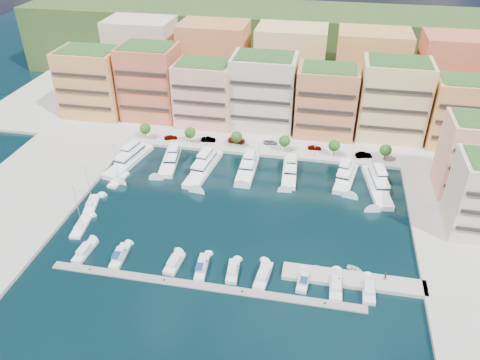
{
  "coord_description": "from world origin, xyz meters",
  "views": [
    {
      "loc": [
        19.5,
        -101.95,
        76.4
      ],
      "look_at": [
        -1.43,
        5.71,
        6.0
      ],
      "focal_mm": 35.0,
      "sensor_mm": 36.0,
      "label": 1
    }
  ],
  "objects": [
    {
      "name": "apartment_1",
      "position": [
        -44.0,
        51.99,
        14.31
      ],
      "size": [
        20.0,
        16.5,
        26.8
      ],
      "color": "#C56E41",
      "rests_on": "north_quay"
    },
    {
      "name": "backblock_0",
      "position": [
        -55.0,
        74.0,
        16.0
      ],
      "size": [
        26.0,
        18.0,
        30.0
      ],
      "primitive_type": "cube",
      "color": "beige",
      "rests_on": "north_quay"
    },
    {
      "name": "yacht_4",
      "position": [
        11.17,
        21.1,
        1.09
      ],
      "size": [
        5.23,
        17.38,
        7.3
      ],
      "color": "white",
      "rests_on": "ground"
    },
    {
      "name": "car_1",
      "position": [
        -18.21,
        35.33,
        1.81
      ],
      "size": [
        5.07,
        2.23,
        1.62
      ],
      "primitive_type": "imported",
      "rotation": [
        0.0,
        0.0,
        1.68
      ],
      "color": "gray",
      "rests_on": "north_quay"
    },
    {
      "name": "tree_2",
      "position": [
        -8.0,
        33.5,
        4.74
      ],
      "size": [
        3.8,
        3.8,
        5.65
      ],
      "color": "#473323",
      "rests_on": "north_quay"
    },
    {
      "name": "apartment_6",
      "position": [
        64.0,
        49.99,
        12.31
      ],
      "size": [
        20.0,
        15.5,
        22.8
      ],
      "color": "#DD9B51",
      "rests_on": "north_quay"
    },
    {
      "name": "yacht_5",
      "position": [
        28.09,
        21.28,
        1.21
      ],
      "size": [
        7.57,
        17.41,
        7.3
      ],
      "color": "white",
      "rests_on": "ground"
    },
    {
      "name": "apartment_0",
      "position": [
        -66.0,
        49.99,
        13.31
      ],
      "size": [
        22.0,
        16.5,
        24.8
      ],
      "color": "#DD9B51",
      "rests_on": "north_quay"
    },
    {
      "name": "hillside",
      "position": [
        0.0,
        110.0,
        0.0
      ],
      "size": [
        240.0,
        40.0,
        58.0
      ],
      "primitive_type": "cube",
      "color": "#263C18",
      "rests_on": "ground"
    },
    {
      "name": "south_pontoon",
      "position": [
        -3.0,
        -30.0,
        0.0
      ],
      "size": [
        72.0,
        2.2,
        0.35
      ],
      "primitive_type": "cube",
      "color": "gray",
      "rests_on": "ground"
    },
    {
      "name": "sailboat_2",
      "position": [
        -39.09,
        7.29,
        0.32
      ],
      "size": [
        3.71,
        8.96,
        13.2
      ],
      "color": "white",
      "rests_on": "ground"
    },
    {
      "name": "yacht_0",
      "position": [
        -40.01,
        18.8,
        1.21
      ],
      "size": [
        9.12,
        22.8,
        7.3
      ],
      "color": "white",
      "rests_on": "ground"
    },
    {
      "name": "sailboat_1",
      "position": [
        -41.27,
        -6.1,
        0.31
      ],
      "size": [
        4.77,
        9.49,
        13.2
      ],
      "color": "white",
      "rests_on": "ground"
    },
    {
      "name": "tree_4",
      "position": [
        24.0,
        33.5,
        4.74
      ],
      "size": [
        3.8,
        3.8,
        5.65
      ],
      "color": "#473323",
      "rests_on": "north_quay"
    },
    {
      "name": "tree_0",
      "position": [
        -40.0,
        33.5,
        4.74
      ],
      "size": [
        3.8,
        3.8,
        5.65
      ],
      "color": "#473323",
      "rests_on": "north_quay"
    },
    {
      "name": "backblock_3",
      "position": [
        35.0,
        74.0,
        16.0
      ],
      "size": [
        26.0,
        18.0,
        30.0
      ],
      "primitive_type": "cube",
      "color": "#DD9B51",
      "rests_on": "north_quay"
    },
    {
      "name": "person_1",
      "position": [
        36.74,
        -20.96,
        1.95
      ],
      "size": [
        1.14,
        1.03,
        1.9
      ],
      "primitive_type": "imported",
      "rotation": [
        0.0,
        0.0,
        3.56
      ],
      "color": "#46322A",
      "rests_on": "finger_pier"
    },
    {
      "name": "car_5",
      "position": [
        33.61,
        34.36,
        1.86
      ],
      "size": [
        5.49,
        3.03,
        1.72
      ],
      "primitive_type": "imported",
      "rotation": [
        0.0,
        0.0,
        1.82
      ],
      "color": "gray",
      "rests_on": "north_quay"
    },
    {
      "name": "cruiser_5",
      "position": [
        2.76,
        -24.58,
        0.55
      ],
      "size": [
        3.16,
        7.72,
        2.55
      ],
      "color": "silver",
      "rests_on": "ground"
    },
    {
      "name": "lamppost_2",
      "position": [
        0.0,
        31.2,
        3.83
      ],
      "size": [
        0.3,
        0.3,
        4.2
      ],
      "color": "black",
      "rests_on": "north_quay"
    },
    {
      "name": "lamppost_0",
      "position": [
        -36.0,
        31.2,
        3.83
      ],
      "size": [
        0.3,
        0.3,
        4.2
      ],
      "color": "black",
      "rests_on": "north_quay"
    },
    {
      "name": "tree_5",
      "position": [
        40.0,
        33.5,
        4.74
      ],
      "size": [
        3.8,
        3.8,
        5.65
      ],
      "color": "#473323",
      "rests_on": "north_quay"
    },
    {
      "name": "car_3",
      "position": [
        2.88,
        37.62,
        1.67
      ],
      "size": [
        4.96,
        2.98,
        1.35
      ],
      "primitive_type": "imported",
      "rotation": [
        0.0,
        0.0,
        1.82
      ],
      "color": "gray",
      "rests_on": "north_quay"
    },
    {
      "name": "apartment_3",
      "position": [
        -2.0,
        51.99,
        13.81
      ],
      "size": [
        22.0,
        16.5,
        25.8
      ],
      "color": "beige",
      "rests_on": "north_quay"
    },
    {
      "name": "cruiser_8",
      "position": [
        26.17,
        -24.6,
        0.55
      ],
      "size": [
        2.78,
        9.21,
        2.55
      ],
      "color": "silver",
      "rests_on": "ground"
    },
    {
      "name": "apartment_5",
      "position": [
        42.0,
        51.99,
        14.31
      ],
      "size": [
        22.0,
        16.5,
        26.8
      ],
      "color": "#EAC77C",
      "rests_on": "north_quay"
    },
    {
      "name": "apartment_east_a",
      "position": [
        62.0,
        19.99,
        12.31
      ],
      "size": [
        18.0,
        14.5,
        22.8
      ],
      "color": "#EEA684",
      "rests_on": "east_quay"
    },
    {
      "name": "cruiser_3",
      "position": [
        -11.31,
        -24.58,
        0.55
      ],
      "size": [
        3.46,
        7.66,
        2.55
      ],
      "color": "silver",
      "rests_on": "ground"
    },
    {
      "name": "tree_3",
      "position": [
        8.0,
        33.5,
        4.74
      ],
      "size": [
        3.8,
        3.8,
        5.65
      ],
      "color": "#473323",
      "rests_on": "north_quay"
    },
    {
      "name": "cruiser_9",
      "position": [
        33.31,
        -24.59,
        0.55
      ],
      "size": [
        2.81,
        8.09,
        2.55
      ],
      "color": "silver",
      "rests_on": "ground"
    },
    {
      "name": "yacht_6",
      "position": [
        37.13,
        18.77,
        1.21
      ],
      "size": [
        8.31,
        22.81,
        7.3
      ],
      "color": "white",
      "rests_on": "ground"
    },
    {
      "name": "person_0",
      "position": [
        26.69,
        -23.97,
        1.77
      ],
      "size": [
        0.64,
        0.66,
        1.53
      ],
      "primitive_type": "imported",
      "rotation": [
        0.0,
        0.0,
        2.29
      ],
      "color": "#25264B",
      "rests_on": "finger_pier"
    },
    {
      "name": "apartment_2",
      "position": [
        -23.0,
        49.99,
        12.31
      ],
      "size": [
        20.0,
        15.5,
        22.8
      ],
      "color": "#EEA684",
      "rests_on": "north_quay"
    },
    {
      "name": "backblock_2",
      "position": [
        5.0,
        74.0,
        16.0
      ],
      "size": [
        26.0,
        18.0,
        30.0
      ],
      "primitive_type": "cube",
      "color": "#EAC77C",
      "rests_on": "north_quay"
    },
    {
      "name": "cruiser_0",
      "position": [
        -33.94,
        -24.59,
        0.55
      ],
      "size": [
        3.08,
        8.62,
        2.55
      ],
      "color": "silver",
      "rests_on": "ground"
    },
    {
      "name": "north_quay",
      "position": [
        0.0,
        62.0,
        0.0
      ],
      "size": [
        220.0,
        64.0,
        2.0
      ],
      "primitive_type": "cube",
      "color": "#9E998E",
      "rests_on": "ground"
    },
    {
      "name": "car_0",
      "position": [
        -31.43,
        34.49,
        1.77
      ],
      "size": [
        4.86,
        3.31,
        1.54
      ],
      "primitive_type": "imported",
      "rotation": [
        0.0,
        0.0,
        1.94
      ],
      "color": "gray",
      "rests_on": "north_quay"
    },
    {
      "name": "car_2",
      "position": [
        -8.59,
        36.58,
        1.82
      ],
      "size": [
        6.06,
        3.06,
        1.64
      ],
      "primitive_type": "imported",
      "rotation": [
        0.0,
        0.0,
        1.51
      ],
      "color": "gray",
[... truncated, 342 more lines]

